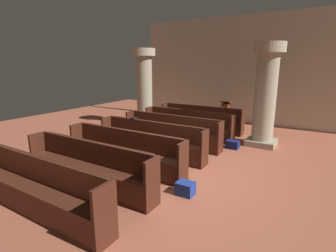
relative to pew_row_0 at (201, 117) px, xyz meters
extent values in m
plane|color=#AD5B42|center=(1.20, -3.89, -0.50)|extent=(19.20, 19.20, 0.00)
cube|color=beige|center=(1.20, 2.19, 1.75)|extent=(10.00, 0.16, 4.50)
cube|color=#4C2316|center=(0.00, -0.02, -0.05)|extent=(3.19, 0.38, 0.05)
cube|color=#4C2316|center=(0.00, 0.14, 0.21)|extent=(3.19, 0.04, 0.46)
cube|color=#411E13|center=(0.00, 0.19, 0.43)|extent=(3.07, 0.06, 0.02)
cube|color=#442014|center=(-1.63, -0.02, -0.03)|extent=(0.06, 0.44, 0.94)
cube|color=#442014|center=(1.63, -0.02, -0.03)|extent=(0.06, 0.44, 0.94)
cube|color=#482115|center=(0.00, -0.20, -0.28)|extent=(3.19, 0.03, 0.41)
cube|color=#4C2316|center=(0.00, -1.15, -0.05)|extent=(3.19, 0.38, 0.05)
cube|color=#4C2316|center=(0.00, -0.99, 0.21)|extent=(3.19, 0.04, 0.46)
cube|color=#411E13|center=(0.00, -0.94, 0.43)|extent=(3.07, 0.06, 0.02)
cube|color=#442014|center=(-1.63, -1.15, -0.03)|extent=(0.06, 0.44, 0.94)
cube|color=#442014|center=(1.63, -1.15, -0.03)|extent=(0.06, 0.44, 0.94)
cube|color=#482115|center=(0.00, -1.33, -0.28)|extent=(3.19, 0.03, 0.41)
cube|color=#4C2316|center=(0.00, -2.29, -0.05)|extent=(3.19, 0.38, 0.05)
cube|color=#4C2316|center=(0.00, -2.12, 0.21)|extent=(3.19, 0.04, 0.46)
cube|color=#411E13|center=(0.00, -2.07, 0.43)|extent=(3.07, 0.06, 0.02)
cube|color=#442014|center=(-1.63, -2.29, -0.03)|extent=(0.06, 0.44, 0.94)
cube|color=#442014|center=(1.63, -2.29, -0.03)|extent=(0.06, 0.44, 0.94)
cube|color=#482115|center=(0.00, -2.46, -0.28)|extent=(3.19, 0.03, 0.41)
cube|color=#4C2316|center=(0.00, -3.42, -0.05)|extent=(3.19, 0.38, 0.05)
cube|color=#4C2316|center=(0.00, -3.25, 0.21)|extent=(3.19, 0.04, 0.46)
cube|color=#411E13|center=(0.00, -3.20, 0.43)|extent=(3.07, 0.06, 0.02)
cube|color=#442014|center=(-1.63, -3.42, -0.03)|extent=(0.06, 0.44, 0.94)
cube|color=#442014|center=(1.63, -3.42, -0.03)|extent=(0.06, 0.44, 0.94)
cube|color=#482115|center=(0.00, -3.59, -0.28)|extent=(3.19, 0.03, 0.41)
cube|color=#4C2316|center=(0.00, -4.55, -0.05)|extent=(3.19, 0.38, 0.05)
cube|color=#4C2316|center=(0.00, -4.38, 0.21)|extent=(3.19, 0.04, 0.46)
cube|color=#411E13|center=(0.00, -4.33, 0.43)|extent=(3.07, 0.06, 0.02)
cube|color=#442014|center=(-1.63, -4.55, -0.03)|extent=(0.06, 0.44, 0.94)
cube|color=#442014|center=(1.63, -4.55, -0.03)|extent=(0.06, 0.44, 0.94)
cube|color=#482115|center=(0.00, -4.72, -0.28)|extent=(3.19, 0.03, 0.41)
cube|color=#4C2316|center=(0.00, -5.68, -0.05)|extent=(3.19, 0.38, 0.05)
cube|color=#4C2316|center=(0.00, -5.51, 0.21)|extent=(3.19, 0.04, 0.46)
cube|color=#411E13|center=(0.00, -5.46, 0.43)|extent=(3.07, 0.06, 0.02)
cube|color=#442014|center=(-1.63, -5.68, -0.03)|extent=(0.06, 0.44, 0.94)
cube|color=#442014|center=(1.63, -5.68, -0.03)|extent=(0.06, 0.44, 0.94)
cube|color=#482115|center=(0.00, -5.85, -0.28)|extent=(3.19, 0.03, 0.41)
cube|color=#4C2316|center=(0.00, -6.81, -0.05)|extent=(3.19, 0.38, 0.05)
cube|color=#4C2316|center=(0.00, -6.64, 0.21)|extent=(3.19, 0.04, 0.46)
cube|color=#411E13|center=(0.00, -6.59, 0.43)|extent=(3.07, 0.06, 0.02)
cube|color=#442014|center=(1.63, -6.81, -0.03)|extent=(0.06, 0.44, 0.94)
cube|color=#482115|center=(0.00, -6.98, -0.28)|extent=(3.19, 0.03, 0.41)
cube|color=#9F967E|center=(2.47, -0.77, -0.41)|extent=(0.87, 0.87, 0.18)
cylinder|color=#ADA389|center=(2.47, -0.77, 1.01)|extent=(0.65, 0.65, 2.67)
cylinder|color=#B6AB90|center=(2.47, -0.77, 2.49)|extent=(0.94, 0.94, 0.30)
cube|color=#9F967E|center=(-2.42, -0.37, -0.41)|extent=(0.87, 0.87, 0.18)
cylinder|color=#ADA389|center=(-2.42, -0.37, 1.01)|extent=(0.65, 0.65, 2.67)
cylinder|color=#B6AB90|center=(-2.42, -0.37, 2.49)|extent=(0.94, 0.94, 0.30)
cube|color=brown|center=(0.58, 1.16, -0.47)|extent=(0.45, 0.45, 0.06)
cube|color=brown|center=(0.58, 1.16, -0.03)|extent=(0.28, 0.28, 0.95)
cube|color=brown|center=(0.58, 1.16, 0.51)|extent=(0.48, 0.35, 0.15)
cube|color=black|center=(-0.73, -3.21, 0.46)|extent=(0.14, 0.21, 0.04)
cube|color=navy|center=(1.89, -4.92, -0.38)|extent=(0.34, 0.27, 0.26)
cube|color=navy|center=(1.79, -1.60, -0.38)|extent=(0.37, 0.29, 0.24)
camera|label=1|loc=(3.98, -9.02, 1.98)|focal=27.34mm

